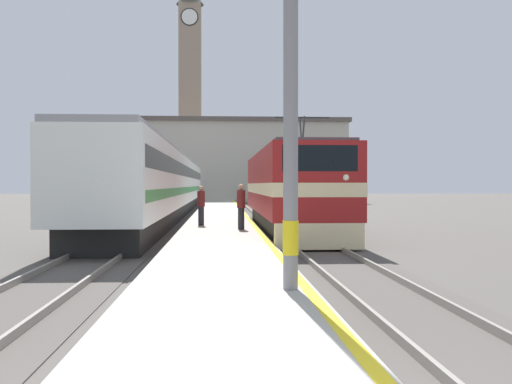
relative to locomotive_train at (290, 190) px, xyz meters
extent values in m
plane|color=#514C47|center=(-3.02, 9.10, -1.85)|extent=(200.00, 200.00, 0.00)
cube|color=#ADA89E|center=(-3.02, 4.10, -1.72)|extent=(3.31, 140.00, 0.25)
cube|color=yellow|center=(-1.52, 4.10, -1.59)|extent=(0.20, 140.00, 0.00)
cube|color=#514C47|center=(0.00, 4.10, -1.84)|extent=(2.83, 140.00, 0.02)
cube|color=gray|center=(-0.72, 4.10, -1.76)|extent=(0.07, 140.00, 0.14)
cube|color=gray|center=(0.72, 4.10, -1.76)|extent=(0.07, 140.00, 0.14)
cube|color=#514C47|center=(-6.50, 4.10, -1.84)|extent=(2.84, 140.00, 0.02)
cube|color=gray|center=(-7.22, 4.10, -1.76)|extent=(0.07, 140.00, 0.14)
cube|color=gray|center=(-5.78, 4.10, -1.76)|extent=(0.07, 140.00, 0.14)
cube|color=black|center=(0.00, 0.04, -1.40)|extent=(2.46, 14.59, 0.90)
cube|color=maroon|center=(0.00, 0.04, 0.32)|extent=(2.90, 15.85, 2.53)
cube|color=beige|center=(0.00, 0.04, 0.06)|extent=(2.92, 15.87, 0.44)
cube|color=beige|center=(0.00, -7.74, -1.35)|extent=(2.75, 0.30, 0.81)
cube|color=black|center=(0.00, -7.83, 1.03)|extent=(2.32, 0.12, 0.80)
sphere|color=white|center=(-0.80, -7.87, 0.44)|extent=(0.20, 0.20, 0.20)
sphere|color=white|center=(0.80, -7.87, 0.44)|extent=(0.20, 0.20, 0.20)
cube|color=#4C4C51|center=(0.00, 0.04, 1.64)|extent=(2.61, 15.06, 0.12)
cylinder|color=#333333|center=(0.00, -4.27, 2.20)|extent=(0.06, 0.63, 1.03)
cylinder|color=#333333|center=(0.00, -3.57, 2.20)|extent=(0.06, 0.63, 1.03)
cube|color=#262626|center=(0.00, -3.92, 2.70)|extent=(2.03, 0.08, 0.06)
cube|color=black|center=(-6.50, 13.32, -1.40)|extent=(2.46, 44.86, 0.90)
cube|color=silver|center=(-6.50, 13.32, 0.46)|extent=(2.90, 46.73, 2.81)
cube|color=black|center=(-6.50, 13.32, 1.02)|extent=(2.92, 45.79, 0.64)
cube|color=#338442|center=(-6.50, 13.32, -0.10)|extent=(2.92, 45.79, 0.36)
cube|color=gray|center=(-6.50, 13.32, 1.96)|extent=(2.67, 46.73, 0.20)
cylinder|color=gray|center=(-1.81, -15.55, 2.26)|extent=(0.26, 0.26, 7.70)
cylinder|color=yellow|center=(-1.81, -15.55, -0.69)|extent=(0.28, 0.28, 0.60)
cylinder|color=#23232D|center=(-3.87, 0.77, -1.17)|extent=(0.26, 0.26, 0.84)
cylinder|color=maroon|center=(-3.87, 0.77, -0.40)|extent=(0.34, 0.34, 0.70)
sphere|color=tan|center=(-3.87, 0.77, 0.06)|extent=(0.23, 0.23, 0.23)
cylinder|color=#23232D|center=(-2.17, -1.60, -1.16)|extent=(0.26, 0.26, 0.87)
cylinder|color=maroon|center=(-2.17, -1.60, -0.36)|extent=(0.34, 0.34, 0.73)
sphere|color=tan|center=(-2.17, -1.60, 0.12)|extent=(0.24, 0.24, 0.24)
cube|color=gray|center=(-7.19, 58.54, 11.80)|extent=(3.06, 3.06, 27.28)
cylinder|color=black|center=(-7.19, 56.99, 23.30)|extent=(2.44, 0.06, 2.44)
cylinder|color=white|center=(-7.19, 56.96, 23.30)|extent=(2.14, 0.10, 2.14)
cube|color=#B7B2A3|center=(-0.11, 46.91, 2.83)|extent=(24.01, 8.45, 9.36)
cube|color=#564C47|center=(-0.11, 46.91, 7.77)|extent=(24.61, 9.05, 0.50)
camera|label=1|loc=(-3.04, -25.88, 0.23)|focal=42.00mm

